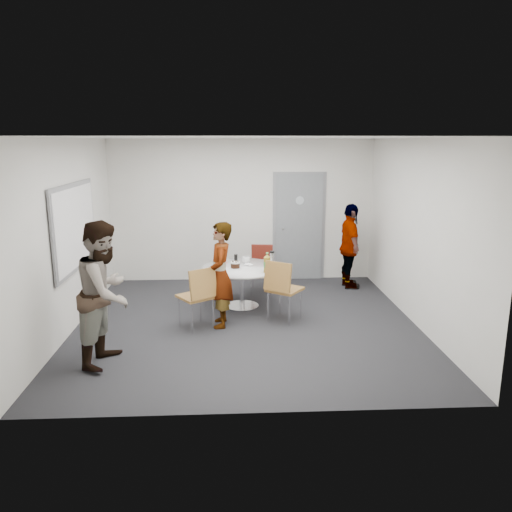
{
  "coord_description": "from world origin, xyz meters",
  "views": [
    {
      "loc": [
        -0.22,
        -7.0,
        2.66
      ],
      "look_at": [
        0.15,
        0.25,
        0.98
      ],
      "focal_mm": 35.0,
      "sensor_mm": 36.0,
      "label": 1
    }
  ],
  "objects": [
    {
      "name": "chair_near_right",
      "position": [
        0.52,
        0.07,
        0.58
      ],
      "size": [
        0.64,
        0.65,
        0.95
      ],
      "rotation": [
        0.0,
        0.0,
        -0.62
      ],
      "color": "olive",
      "rests_on": "floor"
    },
    {
      "name": "wall_right",
      "position": [
        2.5,
        0.0,
        1.35
      ],
      "size": [
        0.0,
        5.0,
        5.0
      ],
      "primitive_type": "plane",
      "rotation": [
        1.57,
        0.0,
        -1.57
      ],
      "color": "silver",
      "rests_on": "floor"
    },
    {
      "name": "person_main",
      "position": [
        -0.38,
        -0.03,
        0.77
      ],
      "size": [
        0.38,
        0.57,
        1.54
      ],
      "primitive_type": "imported",
      "rotation": [
        0.0,
        0.0,
        -1.55
      ],
      "color": "#A5C6EA",
      "rests_on": "floor"
    },
    {
      "name": "table",
      "position": [
        -0.02,
        0.79,
        0.59
      ],
      "size": [
        1.29,
        1.29,
        0.99
      ],
      "color": "silver",
      "rests_on": "floor"
    },
    {
      "name": "chair_far",
      "position": [
        0.32,
        1.66,
        0.51
      ],
      "size": [
        0.46,
        0.49,
        0.84
      ],
      "rotation": [
        0.0,
        0.0,
        3.0
      ],
      "color": "#601C13",
      "rests_on": "floor"
    },
    {
      "name": "floor",
      "position": [
        0.0,
        0.0,
        0.0
      ],
      "size": [
        5.0,
        5.0,
        0.0
      ],
      "primitive_type": "plane",
      "color": "black",
      "rests_on": "ground"
    },
    {
      "name": "whiteboard",
      "position": [
        -2.46,
        0.2,
        1.45
      ],
      "size": [
        0.04,
        1.9,
        1.25
      ],
      "color": "gray",
      "rests_on": "wall_left"
    },
    {
      "name": "wall_front",
      "position": [
        0.0,
        -2.5,
        1.35
      ],
      "size": [
        5.0,
        0.0,
        5.0
      ],
      "primitive_type": "plane",
      "rotation": [
        -1.57,
        0.0,
        0.0
      ],
      "color": "silver",
      "rests_on": "floor"
    },
    {
      "name": "wall_back",
      "position": [
        0.0,
        2.5,
        1.35
      ],
      "size": [
        5.0,
        0.0,
        5.0
      ],
      "primitive_type": "plane",
      "rotation": [
        1.57,
        0.0,
        0.0
      ],
      "color": "silver",
      "rests_on": "floor"
    },
    {
      "name": "chair_near_left",
      "position": [
        -0.68,
        -0.18,
        0.56
      ],
      "size": [
        0.62,
        0.64,
        0.92
      ],
      "rotation": [
        0.0,
        0.0,
        0.61
      ],
      "color": "olive",
      "rests_on": "floor"
    },
    {
      "name": "door",
      "position": [
        1.1,
        2.48,
        1.03
      ],
      "size": [
        1.02,
        0.17,
        2.12
      ],
      "color": "slate",
      "rests_on": "wall_back"
    },
    {
      "name": "person_right",
      "position": [
        1.95,
        1.81,
        0.78
      ],
      "size": [
        0.4,
        0.92,
        1.56
      ],
      "primitive_type": "imported",
      "rotation": [
        0.0,
        0.0,
        1.59
      ],
      "color": "black",
      "rests_on": "floor"
    },
    {
      "name": "wall_left",
      "position": [
        -2.5,
        0.0,
        1.35
      ],
      "size": [
        0.0,
        5.0,
        5.0
      ],
      "primitive_type": "plane",
      "rotation": [
        1.57,
        0.0,
        1.57
      ],
      "color": "silver",
      "rests_on": "floor"
    },
    {
      "name": "person_left",
      "position": [
        -1.73,
        -1.19,
        0.88
      ],
      "size": [
        0.82,
        0.97,
        1.76
      ],
      "primitive_type": "imported",
      "rotation": [
        0.0,
        0.0,
        1.37
      ],
      "color": "white",
      "rests_on": "floor"
    },
    {
      "name": "ceiling",
      "position": [
        0.0,
        0.0,
        2.7
      ],
      "size": [
        5.0,
        5.0,
        0.0
      ],
      "primitive_type": "plane",
      "rotation": [
        3.14,
        0.0,
        0.0
      ],
      "color": "silver",
      "rests_on": "wall_back"
    }
  ]
}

